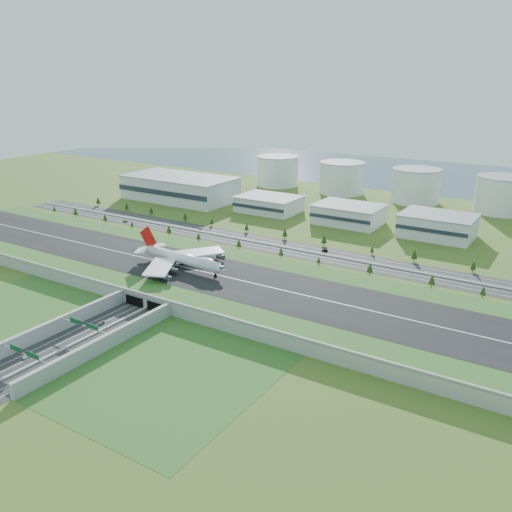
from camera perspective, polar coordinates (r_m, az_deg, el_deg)
The scene contains 24 objects.
ground at distance 359.79m, azimuth -6.07°, elevation -2.75°, with size 1200.00×1200.00×0.00m, color #3A551A.
airfield_deck at distance 358.25m, azimuth -6.10°, elevation -2.14°, with size 520.00×100.00×9.20m.
underpass_road at distance 294.12m, azimuth -18.23°, elevation -8.00°, with size 38.80×120.40×8.00m.
sign_gantry_near at distance 295.06m, azimuth -17.64°, elevation -7.09°, with size 38.70×0.70×9.80m.
sign_gantry_far at distance 276.86m, azimuth -23.18°, elevation -9.54°, with size 38.70×0.70×9.80m.
north_expressway at distance 433.70m, azimuth 1.69°, elevation 1.12°, with size 560.00×36.00×0.12m, color #28282B.
tree_row at distance 429.01m, azimuth 2.75°, elevation 1.58°, with size 497.27×48.72×8.47m.
hangar_west at distance 597.93m, azimuth -8.03°, elevation 7.08°, with size 120.00×60.00×25.00m, color silver.
hangar_mid_a at distance 540.11m, azimuth 1.37°, elevation 5.47°, with size 58.00×42.00×15.00m, color silver.
hangar_mid_b at distance 502.78m, azimuth 9.72°, elevation 4.33°, with size 58.00×42.00×17.00m, color silver.
hangar_mid_c at distance 478.90m, azimuth 18.57°, elevation 3.02°, with size 58.00×42.00×19.00m, color silver.
fuel_tank_a at distance 669.36m, azimuth 2.27°, elevation 8.92°, with size 50.00×50.00×35.00m, color silver.
fuel_tank_b at distance 631.80m, azimuth 9.02°, elevation 8.12°, with size 50.00×50.00×35.00m, color silver.
fuel_tank_c at distance 603.94m, azimuth 16.47°, elevation 7.10°, with size 50.00×50.00×35.00m, color silver.
fuel_tank_d at distance 587.16m, azimuth 24.45°, elevation 5.88°, with size 50.00×50.00×35.00m, color silver.
bay_water at distance 781.42m, azimuth 16.41°, elevation 8.29°, with size 1200.00×260.00×0.06m, color #38536B.
boeing_747 at distance 361.46m, azimuth -7.81°, elevation -0.24°, with size 76.96×72.55×23.78m.
car_0 at distance 311.38m, azimuth -16.01°, elevation -6.76°, with size 1.84×4.59×1.56m, color #A9AAAD.
car_1 at distance 289.12m, azimuth -22.92°, elevation -9.62°, with size 1.76×5.03×1.66m, color white.
car_2 at distance 307.54m, azimuth -12.69°, elevation -6.81°, with size 2.39×5.18×1.44m, color #0D1645.
car_3 at distance 270.44m, azimuth -22.45°, elevation -11.61°, with size 1.98×4.87×1.41m, color #B13510.
car_4 at distance 516.93m, azimuth -13.57°, elevation 3.60°, with size 1.99×4.95×1.69m, color #5B5A60.
car_5 at distance 421.66m, azimuth 7.26°, elevation 0.58°, with size 1.67×4.80×1.58m, color black.
car_7 at distance 482.53m, azimuth -5.92°, elevation 2.95°, with size 1.90×4.67×1.35m, color silver.
Camera 1 is at (210.02, -261.23, 130.79)m, focal length 38.00 mm.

